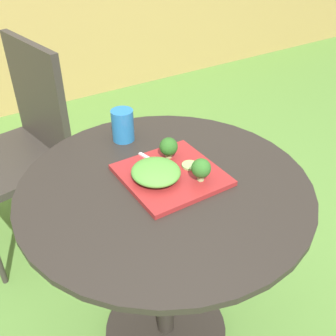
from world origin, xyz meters
TOP-DOWN VIEW (x-y plane):
  - ground_plane at (0.00, 0.00)m, footprint 12.00×12.00m
  - patio_table at (0.00, 0.00)m, footprint 0.80×0.80m
  - patio_chair at (-0.21, 0.79)m, footprint 0.51×0.51m
  - salad_plate at (0.03, 0.01)m, footprint 0.26×0.26m
  - drinking_glass at (0.01, 0.27)m, footprint 0.07×0.07m
  - fork at (0.02, 0.06)m, footprint 0.05×0.15m
  - lettuce_mound at (-0.02, 0.02)m, footprint 0.13×0.14m
  - broccoli_floret_0 at (0.07, 0.09)m, footprint 0.05×0.05m
  - broccoli_floret_1 at (0.08, -0.06)m, footprint 0.05×0.05m
  - cucumber_slice_0 at (0.09, 0.01)m, footprint 0.05×0.05m

SIDE VIEW (x-z plane):
  - ground_plane at x=0.00m, z-range 0.00..0.00m
  - patio_table at x=0.00m, z-range 0.07..0.77m
  - patio_chair at x=-0.21m, z-range 0.08..0.98m
  - salad_plate at x=0.03m, z-range 0.70..0.72m
  - fork at x=0.02m, z-range 0.72..0.72m
  - cucumber_slice_0 at x=0.09m, z-range 0.72..0.72m
  - lettuce_mound at x=-0.02m, z-range 0.72..0.76m
  - drinking_glass at x=0.01m, z-range 0.70..0.80m
  - broccoli_floret_0 at x=0.07m, z-range 0.72..0.78m
  - broccoli_floret_1 at x=0.08m, z-range 0.72..0.79m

